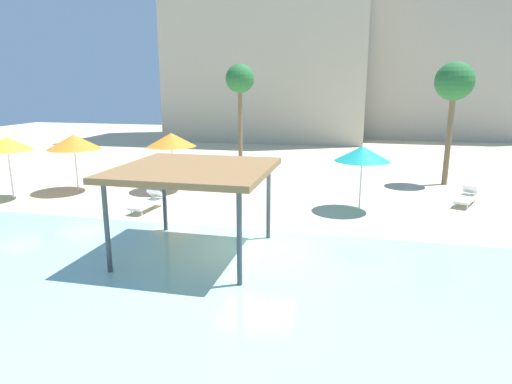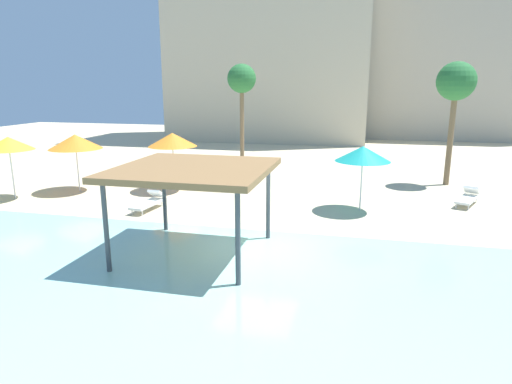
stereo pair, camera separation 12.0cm
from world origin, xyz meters
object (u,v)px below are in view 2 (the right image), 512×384
at_px(lounge_chair_2, 149,202).
at_px(palm_tree_2, 242,81).
at_px(beach_umbrella_teal_1, 363,154).
at_px(beach_umbrella_yellow_2, 8,143).
at_px(palm_tree_1, 456,84).
at_px(lounge_chair_0, 468,197).
at_px(shade_pavilion, 194,172).
at_px(beach_umbrella_orange_3, 172,140).
at_px(beach_umbrella_orange_0, 75,142).

distance_m(lounge_chair_2, palm_tree_2, 13.86).
bearing_deg(beach_umbrella_teal_1, lounge_chair_2, -167.65).
bearing_deg(beach_umbrella_yellow_2, palm_tree_1, 21.34).
bearing_deg(palm_tree_2, lounge_chair_0, -35.91).
bearing_deg(palm_tree_2, lounge_chair_2, -92.22).
xyz_separation_m(beach_umbrella_yellow_2, palm_tree_1, (19.57, 7.65, 2.55)).
xyz_separation_m(beach_umbrella_yellow_2, lounge_chair_2, (6.77, -0.23, -2.19)).
relative_size(shade_pavilion, palm_tree_2, 0.69).
xyz_separation_m(shade_pavilion, beach_umbrella_orange_3, (-4.08, 7.74, -0.08)).
height_order(beach_umbrella_orange_0, lounge_chair_2, beach_umbrella_orange_0).
bearing_deg(beach_umbrella_yellow_2, beach_umbrella_orange_3, 26.75).
xyz_separation_m(shade_pavilion, lounge_chair_2, (-3.70, 4.30, -2.24)).
bearing_deg(beach_umbrella_orange_0, beach_umbrella_orange_3, 15.21).
bearing_deg(beach_umbrella_orange_0, beach_umbrella_yellow_2, -134.00).
xyz_separation_m(lounge_chair_0, palm_tree_2, (-12.53, 9.07, 4.94)).
bearing_deg(lounge_chair_2, palm_tree_2, -175.88).
bearing_deg(beach_umbrella_orange_3, palm_tree_1, 18.56).
xyz_separation_m(beach_umbrella_orange_0, lounge_chair_0, (17.85, 1.62, -2.07)).
relative_size(beach_umbrella_teal_1, palm_tree_2, 0.42).
bearing_deg(lounge_chair_0, beach_umbrella_yellow_2, -55.88).
bearing_deg(beach_umbrella_teal_1, shade_pavilion, -128.02).
xyz_separation_m(beach_umbrella_orange_3, palm_tree_2, (0.88, 9.49, 2.79)).
distance_m(beach_umbrella_yellow_2, palm_tree_1, 21.16).
height_order(shade_pavilion, lounge_chair_0, shade_pavilion).
bearing_deg(beach_umbrella_yellow_2, palm_tree_2, 60.23).
bearing_deg(beach_umbrella_orange_3, shade_pavilion, -62.21).
relative_size(shade_pavilion, lounge_chair_2, 2.26).
relative_size(beach_umbrella_orange_0, palm_tree_2, 0.43).
bearing_deg(beach_umbrella_orange_0, palm_tree_1, 17.73).
bearing_deg(lounge_chair_0, lounge_chair_2, -49.77).
bearing_deg(lounge_chair_2, beach_umbrella_orange_0, -108.56).
height_order(beach_umbrella_orange_0, palm_tree_1, palm_tree_1).
bearing_deg(shade_pavilion, palm_tree_1, 53.21).
height_order(shade_pavilion, lounge_chair_2, shade_pavilion).
xyz_separation_m(beach_umbrella_teal_1, palm_tree_1, (4.28, 6.01, 2.71)).
xyz_separation_m(beach_umbrella_teal_1, palm_tree_2, (-8.02, 11.07, 2.92)).
xyz_separation_m(shade_pavilion, palm_tree_2, (-3.20, 17.23, 2.71)).
bearing_deg(beach_umbrella_orange_3, beach_umbrella_teal_1, -10.09).
bearing_deg(lounge_chair_2, palm_tree_1, 127.94).
distance_m(lounge_chair_0, palm_tree_1, 6.21).
bearing_deg(beach_umbrella_orange_3, beach_umbrella_yellow_2, -153.25).
bearing_deg(palm_tree_1, beach_umbrella_orange_3, -161.44).
bearing_deg(beach_umbrella_teal_1, lounge_chair_0, 23.88).
xyz_separation_m(beach_umbrella_orange_0, palm_tree_1, (17.63, 5.64, 2.66)).
bearing_deg(beach_umbrella_orange_0, shade_pavilion, -37.47).
xyz_separation_m(beach_umbrella_orange_0, beach_umbrella_yellow_2, (-1.94, -2.01, 0.11)).
xyz_separation_m(shade_pavilion, beach_umbrella_teal_1, (4.82, 6.16, -0.21)).
distance_m(shade_pavilion, beach_umbrella_yellow_2, 11.40).
bearing_deg(shade_pavilion, lounge_chair_2, 130.75).
xyz_separation_m(beach_umbrella_yellow_2, lounge_chair_0, (19.80, 3.63, -2.19)).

